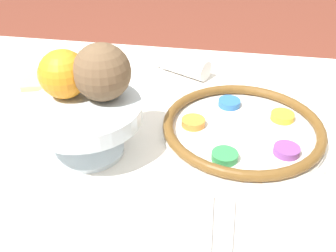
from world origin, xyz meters
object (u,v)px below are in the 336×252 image
Objects in this scene: orange_fruit at (63,74)px; bread_plate at (46,81)px; fruit_stand at (85,116)px; napkin_roll at (182,64)px; seder_plate at (243,129)px; coconut at (102,72)px.

orange_fruit reaches higher than bread_plate.
fruit_stand is 1.35× the size of napkin_roll.
fruit_stand reaches higher than seder_plate.
bread_plate is (0.15, -0.21, -0.14)m from orange_fruit.
seder_plate is at bearing 164.06° from bread_plate.
napkin_roll reaches higher than seder_plate.
orange_fruit is at bearing 63.47° from napkin_roll.
seder_plate is 3.13× the size of coconut.
napkin_roll is (-0.12, -0.35, -0.05)m from fruit_stand.
coconut is 0.65× the size of bread_plate.
coconut is (-0.03, -0.03, 0.07)m from fruit_stand.
fruit_stand is 2.02× the size of coconut.
coconut reaches higher than napkin_roll.
coconut is (0.25, 0.07, 0.14)m from seder_plate.
fruit_stand is 1.32× the size of bread_plate.
orange_fruit is 0.38m from napkin_roll.
orange_fruit reaches higher than napkin_roll.
coconut is 0.67× the size of napkin_roll.
fruit_stand is 0.31m from bread_plate.
napkin_roll is at bearing -160.07° from bread_plate.
bread_plate is 1.02× the size of napkin_roll.
napkin_roll is at bearing -58.01° from seder_plate.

